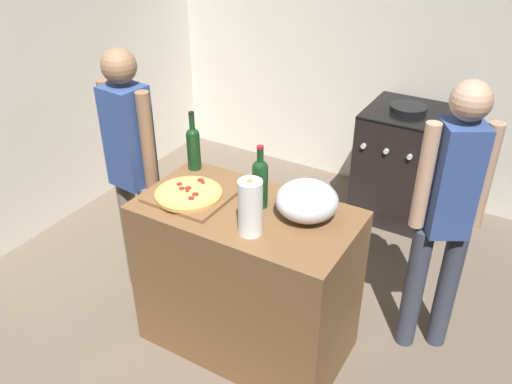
{
  "coord_description": "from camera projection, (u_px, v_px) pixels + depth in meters",
  "views": [
    {
      "loc": [
        1.31,
        -1.25,
        2.35
      ],
      "look_at": [
        0.13,
        0.76,
        0.96
      ],
      "focal_mm": 37.36,
      "sensor_mm": 36.0,
      "label": 1
    }
  ],
  "objects": [
    {
      "name": "stove",
      "position": [
        406.0,
        164.0,
        4.09
      ],
      "size": [
        0.68,
        0.64,
        0.91
      ],
      "color": "black",
      "rests_on": "ground_plane"
    },
    {
      "name": "person_in_red",
      "position": [
        447.0,
        211.0,
        2.67
      ],
      "size": [
        0.33,
        0.27,
        1.58
      ],
      "color": "#383D4C",
      "rests_on": "ground_plane"
    },
    {
      "name": "wine_bottle_amber",
      "position": [
        193.0,
        146.0,
        2.97
      ],
      "size": [
        0.08,
        0.08,
        0.34
      ],
      "color": "#143819",
      "rests_on": "counter"
    },
    {
      "name": "kitchen_wall_left",
      "position": [
        66.0,
        43.0,
        3.88
      ],
      "size": [
        0.1,
        3.41,
        2.6
      ],
      "primitive_type": "cube",
      "color": "silver",
      "rests_on": "ground_plane"
    },
    {
      "name": "paper_towel_roll",
      "position": [
        250.0,
        208.0,
        2.42
      ],
      "size": [
        0.11,
        0.11,
        0.28
      ],
      "color": "white",
      "rests_on": "counter"
    },
    {
      "name": "wine_bottle_clear",
      "position": [
        260.0,
        181.0,
        2.62
      ],
      "size": [
        0.08,
        0.08,
        0.33
      ],
      "color": "#143819",
      "rests_on": "counter"
    },
    {
      "name": "person_in_stripes",
      "position": [
        132.0,
        164.0,
        3.09
      ],
      "size": [
        0.38,
        0.22,
        1.58
      ],
      "color": "slate",
      "rests_on": "ground_plane"
    },
    {
      "name": "counter",
      "position": [
        247.0,
        280.0,
        2.9
      ],
      "size": [
        1.12,
        0.61,
        0.91
      ],
      "primitive_type": "cube",
      "color": "brown",
      "rests_on": "ground_plane"
    },
    {
      "name": "pizza",
      "position": [
        189.0,
        193.0,
        2.74
      ],
      "size": [
        0.35,
        0.35,
        0.03
      ],
      "color": "tan",
      "rests_on": "cutting_board"
    },
    {
      "name": "ground_plane",
      "position": [
        286.0,
        265.0,
        3.74
      ],
      "size": [
        4.21,
        3.41,
        0.02
      ],
      "primitive_type": "cube",
      "color": "#6B5B4C"
    },
    {
      "name": "kitchen_wall_rear",
      "position": [
        378.0,
        32.0,
        4.15
      ],
      "size": [
        4.21,
        0.1,
        2.6
      ],
      "primitive_type": "cube",
      "color": "silver",
      "rests_on": "ground_plane"
    },
    {
      "name": "cutting_board",
      "position": [
        189.0,
        197.0,
        2.75
      ],
      "size": [
        0.4,
        0.32,
        0.02
      ],
      "primitive_type": "cube",
      "color": "brown",
      "rests_on": "counter"
    },
    {
      "name": "mixing_bowl",
      "position": [
        307.0,
        201.0,
        2.56
      ],
      "size": [
        0.31,
        0.31,
        0.19
      ],
      "color": "#B2B2B7",
      "rests_on": "counter"
    }
  ]
}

